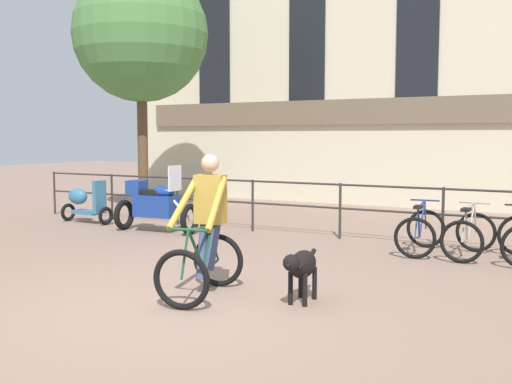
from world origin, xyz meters
name	(u,v)px	position (x,y,z in m)	size (l,w,h in m)	color
ground_plane	(172,308)	(0.00, 0.00, 0.00)	(60.00, 60.00, 0.00)	#8E7060
canal_railing	(340,201)	(0.00, 5.20, 0.71)	(15.05, 0.05, 1.05)	#2D2B28
building_facade	(421,4)	(0.00, 10.99, 5.39)	(18.00, 0.72, 10.84)	beige
cyclist_with_bike	(205,232)	(0.01, 0.66, 0.76)	(0.89, 1.28, 1.70)	black
dog	(301,266)	(1.18, 0.87, 0.44)	(0.31, 0.92, 0.63)	black
parked_motorcycle	(155,204)	(-3.52, 4.15, 0.56)	(1.73, 0.74, 1.35)	black
parked_bicycle_near_lamp	(421,231)	(1.66, 4.54, 0.36)	(0.74, 1.15, 0.86)	black
parked_bicycle_mid_left	(469,235)	(2.42, 4.54, 0.36)	(0.70, 1.14, 0.86)	black
parked_scooter	(85,202)	(-5.73, 4.44, 0.46)	(1.30, 0.47, 0.96)	black
tree_canalside_left	(141,35)	(-5.97, 6.75, 4.46)	(3.39, 3.39, 6.17)	brown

